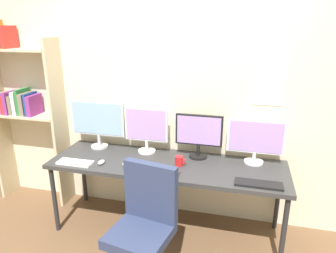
{
  "coord_description": "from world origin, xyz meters",
  "views": [
    {
      "loc": [
        0.68,
        -2.0,
        1.99
      ],
      "look_at": [
        0.0,
        0.65,
        1.09
      ],
      "focal_mm": 33.01,
      "sensor_mm": 36.0,
      "label": 1
    }
  ],
  "objects_px": {
    "monitor_center_right": "(199,134)",
    "mouse_left_side": "(126,163)",
    "desk": "(167,168)",
    "monitor_far_left": "(98,121)",
    "monitor_far_right": "(256,139)",
    "office_chair": "(144,238)",
    "keyboard_right": "(259,184)",
    "coffee_mug": "(179,161)",
    "monitor_center_left": "(146,128)",
    "keyboard_left": "(75,163)",
    "bookshelf": "(20,99)",
    "keyboard_center": "(160,173)",
    "mouse_right_side": "(101,162)"
  },
  "relations": [
    {
      "from": "monitor_center_right",
      "to": "keyboard_right",
      "type": "distance_m",
      "value": 0.76
    },
    {
      "from": "monitor_far_right",
      "to": "mouse_left_side",
      "type": "bearing_deg",
      "value": -163.12
    },
    {
      "from": "keyboard_right",
      "to": "mouse_right_side",
      "type": "xyz_separation_m",
      "value": [
        -1.44,
        0.06,
        0.01
      ]
    },
    {
      "from": "bookshelf",
      "to": "monitor_far_left",
      "type": "distance_m",
      "value": 0.95
    },
    {
      "from": "monitor_far_right",
      "to": "keyboard_left",
      "type": "xyz_separation_m",
      "value": [
        -1.64,
        -0.44,
        -0.23
      ]
    },
    {
      "from": "monitor_center_left",
      "to": "mouse_left_side",
      "type": "bearing_deg",
      "value": -104.67
    },
    {
      "from": "monitor_center_right",
      "to": "mouse_right_side",
      "type": "relative_size",
      "value": 4.78
    },
    {
      "from": "monitor_center_right",
      "to": "mouse_left_side",
      "type": "xyz_separation_m",
      "value": [
        -0.63,
        -0.35,
        -0.23
      ]
    },
    {
      "from": "keyboard_center",
      "to": "coffee_mug",
      "type": "xyz_separation_m",
      "value": [
        0.13,
        0.21,
        0.04
      ]
    },
    {
      "from": "desk",
      "to": "monitor_far_left",
      "type": "relative_size",
      "value": 3.78
    },
    {
      "from": "office_chair",
      "to": "mouse_left_side",
      "type": "distance_m",
      "value": 0.74
    },
    {
      "from": "office_chair",
      "to": "bookshelf",
      "type": "bearing_deg",
      "value": 151.99
    },
    {
      "from": "mouse_left_side",
      "to": "keyboard_left",
      "type": "bearing_deg",
      "value": -169.47
    },
    {
      "from": "monitor_far_left",
      "to": "monitor_far_right",
      "type": "xyz_separation_m",
      "value": [
        1.61,
        -0.0,
        -0.06
      ]
    },
    {
      "from": "keyboard_left",
      "to": "keyboard_right",
      "type": "bearing_deg",
      "value": 0.0
    },
    {
      "from": "monitor_center_right",
      "to": "monitor_far_right",
      "type": "bearing_deg",
      "value": 0.01
    },
    {
      "from": "keyboard_right",
      "to": "mouse_left_side",
      "type": "relative_size",
      "value": 4.03
    },
    {
      "from": "monitor_far_right",
      "to": "mouse_right_side",
      "type": "xyz_separation_m",
      "value": [
        -1.4,
        -0.39,
        -0.22
      ]
    },
    {
      "from": "monitor_far_right",
      "to": "keyboard_right",
      "type": "height_order",
      "value": "monitor_far_right"
    },
    {
      "from": "monitor_center_left",
      "to": "keyboard_center",
      "type": "distance_m",
      "value": 0.58
    },
    {
      "from": "keyboard_left",
      "to": "coffee_mug",
      "type": "height_order",
      "value": "coffee_mug"
    },
    {
      "from": "desk",
      "to": "keyboard_center",
      "type": "distance_m",
      "value": 0.24
    },
    {
      "from": "desk",
      "to": "monitor_center_left",
      "type": "distance_m",
      "value": 0.46
    },
    {
      "from": "keyboard_left",
      "to": "keyboard_center",
      "type": "relative_size",
      "value": 1.0
    },
    {
      "from": "desk",
      "to": "keyboard_right",
      "type": "relative_size",
      "value": 5.8
    },
    {
      "from": "desk",
      "to": "mouse_left_side",
      "type": "xyz_separation_m",
      "value": [
        -0.36,
        -0.14,
        0.07
      ]
    },
    {
      "from": "bookshelf",
      "to": "keyboard_right",
      "type": "height_order",
      "value": "bookshelf"
    },
    {
      "from": "monitor_far_left",
      "to": "bookshelf",
      "type": "bearing_deg",
      "value": 178.87
    },
    {
      "from": "coffee_mug",
      "to": "keyboard_left",
      "type": "bearing_deg",
      "value": -167.9
    },
    {
      "from": "keyboard_left",
      "to": "mouse_left_side",
      "type": "xyz_separation_m",
      "value": [
        0.48,
        0.09,
        0.01
      ]
    },
    {
      "from": "monitor_center_right",
      "to": "keyboard_left",
      "type": "relative_size",
      "value": 1.36
    },
    {
      "from": "monitor_center_right",
      "to": "coffee_mug",
      "type": "distance_m",
      "value": 0.34
    },
    {
      "from": "bookshelf",
      "to": "monitor_far_right",
      "type": "relative_size",
      "value": 3.88
    },
    {
      "from": "monitor_far_right",
      "to": "mouse_right_side",
      "type": "relative_size",
      "value": 5.49
    },
    {
      "from": "desk",
      "to": "mouse_left_side",
      "type": "height_order",
      "value": "mouse_left_side"
    },
    {
      "from": "bookshelf",
      "to": "monitor_center_right",
      "type": "height_order",
      "value": "bookshelf"
    },
    {
      "from": "monitor_far_right",
      "to": "coffee_mug",
      "type": "relative_size",
      "value": 4.97
    },
    {
      "from": "monitor_center_left",
      "to": "mouse_left_side",
      "type": "height_order",
      "value": "monitor_center_left"
    },
    {
      "from": "keyboard_right",
      "to": "mouse_right_side",
      "type": "distance_m",
      "value": 1.44
    },
    {
      "from": "mouse_left_side",
      "to": "desk",
      "type": "bearing_deg",
      "value": 21.35
    },
    {
      "from": "bookshelf",
      "to": "keyboard_left",
      "type": "relative_size",
      "value": 6.05
    },
    {
      "from": "desk",
      "to": "monitor_center_left",
      "type": "bearing_deg",
      "value": 141.6
    },
    {
      "from": "keyboard_center",
      "to": "mouse_left_side",
      "type": "bearing_deg",
      "value": 166.1
    },
    {
      "from": "office_chair",
      "to": "mouse_left_side",
      "type": "height_order",
      "value": "office_chair"
    },
    {
      "from": "mouse_right_side",
      "to": "keyboard_center",
      "type": "bearing_deg",
      "value": -5.43
    },
    {
      "from": "monitor_center_right",
      "to": "office_chair",
      "type": "bearing_deg",
      "value": -107.0
    },
    {
      "from": "monitor_center_right",
      "to": "keyboard_center",
      "type": "height_order",
      "value": "monitor_center_right"
    },
    {
      "from": "monitor_far_left",
      "to": "keyboard_right",
      "type": "height_order",
      "value": "monitor_far_left"
    },
    {
      "from": "bookshelf",
      "to": "coffee_mug",
      "type": "bearing_deg",
      "value": -7.73
    },
    {
      "from": "coffee_mug",
      "to": "desk",
      "type": "bearing_deg",
      "value": 170.04
    }
  ]
}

